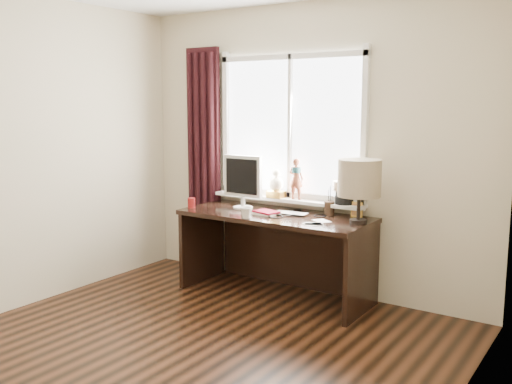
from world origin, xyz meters
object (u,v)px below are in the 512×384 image
Objects in this scene: laptop at (291,214)px; table_lamp at (359,179)px; desk at (281,239)px; red_cup at (192,203)px; monitor at (243,179)px; mug at (246,212)px.

laptop is 0.71m from table_lamp.
desk is 0.97m from table_lamp.
red_cup is at bearing -171.20° from table_lamp.
table_lamp is at bearing 8.80° from red_cup.
monitor is (-0.39, -0.04, 0.52)m from desk.
monitor reaches higher than red_cup.
red_cup is 0.05× the size of desk.
monitor is at bearing 179.85° from table_lamp.
red_cup is (-0.94, -0.22, 0.03)m from laptop.
monitor is (-0.29, 0.36, 0.23)m from mug.
mug is 0.98m from table_lamp.
laptop is 0.17× the size of desk.
table_lamp is at bearing 22.35° from mug.
red_cup is at bearing -160.48° from desk.
red_cup reaches higher than desk.
table_lamp reaches higher than red_cup.
mug is 0.51m from monitor.
mug is at bearing -51.24° from monitor.
laptop is at bearing -2.26° from monitor.
laptop is at bearing 13.37° from red_cup.
laptop is 0.59m from monitor.
mug is at bearing -157.65° from table_lamp.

